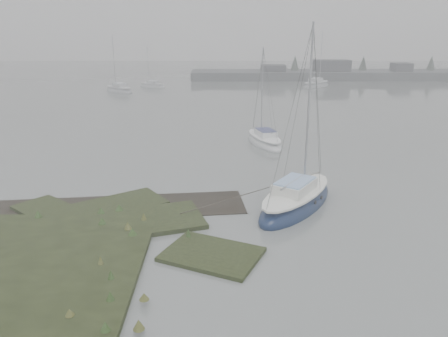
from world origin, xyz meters
The scene contains 7 objects.
ground centered at (0.00, 30.00, 0.00)m, with size 160.00×160.00×0.00m, color slate.
far_shoreline centered at (26.84, 61.90, 0.85)m, with size 60.00×8.00×4.15m.
sailboat_main centered at (4.49, 4.33, 0.29)m, with size 5.43×6.61×9.21m.
sailboat_white centered at (4.13, 16.41, 0.23)m, with size 3.13×5.63×7.56m.
sailboat_far_a centered at (-13.05, 45.36, 0.25)m, with size 5.36×5.40×8.08m.
sailboat_far_b centered at (15.33, 50.85, 0.27)m, with size 5.77×5.87×8.74m.
sailboat_far_c centered at (-9.28, 50.68, 0.20)m, with size 4.63×3.48×6.33m.
Camera 1 is at (0.82, -15.22, 8.16)m, focal length 35.00 mm.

